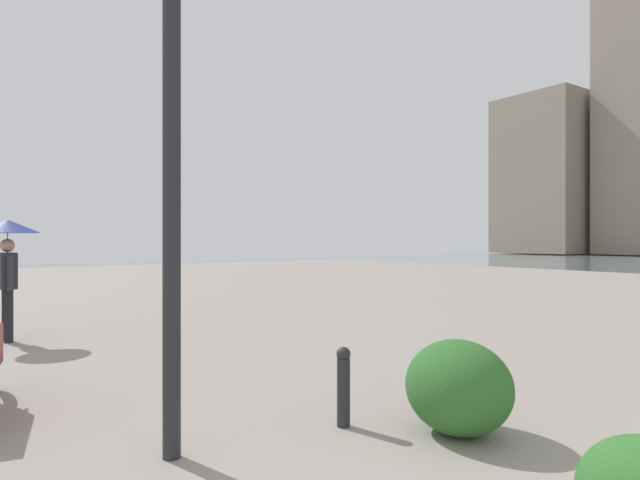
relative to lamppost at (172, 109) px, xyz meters
The scene contains 5 objects.
building_highrise 72.79m from the lamppost, 60.86° to the right, with size 10.66×14.20×19.78m.
lamppost is the anchor object (origin of this frame).
pedestrian 6.27m from the lamppost, ahead, with size 1.00×1.00×2.03m.
bollard_mid 2.79m from the lamppost, 97.79° to the right, with size 0.13×0.13×0.72m.
shrub_round 3.34m from the lamppost, 112.51° to the right, with size 0.97×0.87×0.82m.
Camera 1 is at (-0.01, 2.03, 1.70)m, focal length 29.69 mm.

